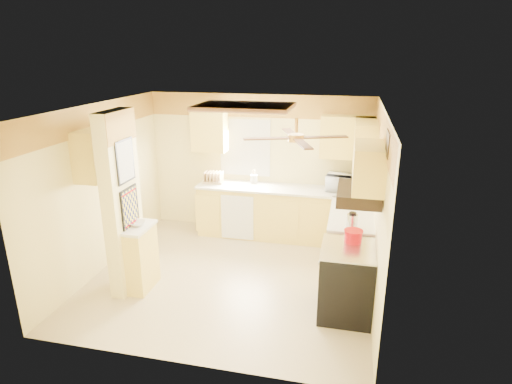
% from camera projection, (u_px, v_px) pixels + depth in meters
% --- Properties ---
extents(floor, '(4.00, 4.00, 0.00)m').
position_uv_depth(floor, '(231.00, 277.00, 6.37)').
color(floor, tan).
rests_on(floor, ground).
extents(ceiling, '(4.00, 4.00, 0.00)m').
position_uv_depth(ceiling, '(228.00, 108.00, 5.59)').
color(ceiling, white).
rests_on(ceiling, wall_back).
extents(wall_back, '(4.00, 0.00, 4.00)m').
position_uv_depth(wall_back, '(259.00, 164.00, 7.74)').
color(wall_back, '#FBEB99').
rests_on(wall_back, floor).
extents(wall_front, '(4.00, 0.00, 4.00)m').
position_uv_depth(wall_front, '(176.00, 259.00, 4.22)').
color(wall_front, '#FBEB99').
rests_on(wall_front, floor).
extents(wall_left, '(0.00, 3.80, 3.80)m').
position_uv_depth(wall_left, '(101.00, 188.00, 6.40)').
color(wall_left, '#FBEB99').
rests_on(wall_left, floor).
extents(wall_right, '(0.00, 3.80, 3.80)m').
position_uv_depth(wall_right, '(377.00, 209.00, 5.56)').
color(wall_right, '#FBEB99').
rests_on(wall_right, floor).
extents(wallpaper_border, '(4.00, 0.02, 0.40)m').
position_uv_depth(wallpaper_border, '(259.00, 106.00, 7.39)').
color(wallpaper_border, '#FFC74B').
rests_on(wallpaper_border, wall_back).
extents(partition_column, '(0.20, 0.70, 2.50)m').
position_uv_depth(partition_column, '(122.00, 204.00, 5.76)').
color(partition_column, '#FBEB99').
rests_on(partition_column, floor).
extents(partition_ledge, '(0.25, 0.55, 0.90)m').
position_uv_depth(partition_ledge, '(142.00, 259.00, 5.96)').
color(partition_ledge, '#FFE062').
rests_on(partition_ledge, floor).
extents(ledge_top, '(0.28, 0.58, 0.04)m').
position_uv_depth(ledge_top, '(139.00, 228.00, 5.81)').
color(ledge_top, white).
rests_on(ledge_top, partition_ledge).
extents(lower_cabinets_back, '(3.00, 0.60, 0.90)m').
position_uv_depth(lower_cabinets_back, '(282.00, 214.00, 7.61)').
color(lower_cabinets_back, '#FFE062').
rests_on(lower_cabinets_back, floor).
extents(lower_cabinets_right, '(0.60, 1.40, 0.90)m').
position_uv_depth(lower_cabinets_right, '(350.00, 244.00, 6.43)').
color(lower_cabinets_right, '#FFE062').
rests_on(lower_cabinets_right, floor).
extents(countertop_back, '(3.04, 0.64, 0.04)m').
position_uv_depth(countertop_back, '(283.00, 189.00, 7.45)').
color(countertop_back, white).
rests_on(countertop_back, lower_cabinets_back).
extents(countertop_right, '(0.64, 1.44, 0.04)m').
position_uv_depth(countertop_right, '(352.00, 214.00, 6.29)').
color(countertop_right, white).
rests_on(countertop_right, lower_cabinets_right).
extents(dishwasher_panel, '(0.58, 0.02, 0.80)m').
position_uv_depth(dishwasher_panel, '(237.00, 218.00, 7.48)').
color(dishwasher_panel, white).
rests_on(dishwasher_panel, lower_cabinets_back).
extents(window, '(0.92, 0.02, 1.02)m').
position_uv_depth(window, '(245.00, 148.00, 7.69)').
color(window, white).
rests_on(window, wall_back).
extents(upper_cab_back_left, '(0.60, 0.35, 0.70)m').
position_uv_depth(upper_cab_back_left, '(210.00, 131.00, 7.57)').
color(upper_cab_back_left, '#FFE062').
rests_on(upper_cab_back_left, wall_back).
extents(upper_cab_back_right, '(0.90, 0.35, 0.70)m').
position_uv_depth(upper_cab_back_right, '(348.00, 137.00, 7.06)').
color(upper_cab_back_right, '#FFE062').
rests_on(upper_cab_back_right, wall_back).
extents(upper_cab_right, '(0.35, 1.00, 0.70)m').
position_uv_depth(upper_cab_right, '(366.00, 144.00, 6.57)').
color(upper_cab_right, '#FFE062').
rests_on(upper_cab_right, wall_right).
extents(upper_cab_left_wall, '(0.35, 0.75, 0.70)m').
position_uv_depth(upper_cab_left_wall, '(98.00, 154.00, 5.94)').
color(upper_cab_left_wall, '#FFE062').
rests_on(upper_cab_left_wall, wall_left).
extents(upper_cab_over_stove, '(0.35, 0.76, 0.52)m').
position_uv_depth(upper_cab_over_stove, '(369.00, 167.00, 4.87)').
color(upper_cab_over_stove, '#FFE062').
rests_on(upper_cab_over_stove, wall_right).
extents(stove, '(0.68, 0.77, 0.92)m').
position_uv_depth(stove, '(346.00, 281.00, 5.37)').
color(stove, black).
rests_on(stove, floor).
extents(range_hood, '(0.50, 0.76, 0.14)m').
position_uv_depth(range_hood, '(359.00, 194.00, 4.99)').
color(range_hood, black).
rests_on(range_hood, upper_cab_over_stove).
extents(poster_menu, '(0.02, 0.42, 0.57)m').
position_uv_depth(poster_menu, '(125.00, 161.00, 5.54)').
color(poster_menu, black).
rests_on(poster_menu, partition_column).
extents(poster_nashville, '(0.02, 0.42, 0.57)m').
position_uv_depth(poster_nashville, '(130.00, 208.00, 5.75)').
color(poster_nashville, black).
rests_on(poster_nashville, partition_column).
extents(ceiling_light_panel, '(1.35, 0.95, 0.06)m').
position_uv_depth(ceiling_light_panel, '(245.00, 107.00, 6.04)').
color(ceiling_light_panel, brown).
rests_on(ceiling_light_panel, ceiling).
extents(ceiling_fan, '(1.15, 1.15, 0.26)m').
position_uv_depth(ceiling_fan, '(296.00, 137.00, 4.80)').
color(ceiling_fan, gold).
rests_on(ceiling_fan, ceiling).
extents(vent_grate, '(0.02, 0.40, 0.25)m').
position_uv_depth(vent_grate, '(388.00, 144.00, 4.40)').
color(vent_grate, black).
rests_on(vent_grate, wall_right).
extents(microwave, '(0.57, 0.42, 0.29)m').
position_uv_depth(microwave, '(343.00, 183.00, 7.22)').
color(microwave, white).
rests_on(microwave, countertop_back).
extents(bowl, '(0.23, 0.23, 0.06)m').
position_uv_depth(bowl, '(137.00, 223.00, 5.84)').
color(bowl, white).
rests_on(bowl, ledge_top).
extents(dutch_oven, '(0.24, 0.24, 0.16)m').
position_uv_depth(dutch_oven, '(353.00, 236.00, 5.37)').
color(dutch_oven, '#BE0910').
rests_on(dutch_oven, stove).
extents(kettle, '(0.15, 0.15, 0.22)m').
position_uv_depth(kettle, '(352.00, 221.00, 5.72)').
color(kettle, silver).
rests_on(kettle, countertop_right).
extents(dish_rack, '(0.36, 0.28, 0.20)m').
position_uv_depth(dish_rack, '(213.00, 179.00, 7.72)').
color(dish_rack, tan).
rests_on(dish_rack, countertop_back).
extents(utensil_crock, '(0.12, 0.12, 0.24)m').
position_uv_depth(utensil_crock, '(254.00, 179.00, 7.68)').
color(utensil_crock, white).
rests_on(utensil_crock, countertop_back).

